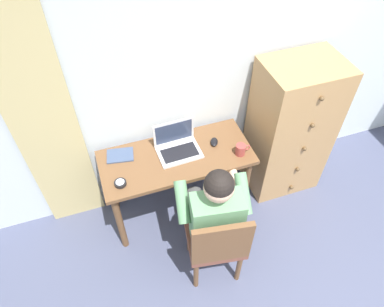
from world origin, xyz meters
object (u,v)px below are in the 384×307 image
at_px(dresser, 290,129).
at_px(computer_mouse, 214,142).
at_px(desk_clock, 120,183).
at_px(chair, 217,242).
at_px(coffee_mug, 241,149).
at_px(desk, 177,166).
at_px(laptop, 177,145).
at_px(person_seated, 213,208).
at_px(notebook_pad, 120,155).

distance_m(dresser, computer_mouse, 0.73).
bearing_deg(desk_clock, chair, -44.34).
bearing_deg(coffee_mug, desk, 164.36).
bearing_deg(chair, laptop, 94.49).
xyz_separation_m(chair, computer_mouse, (0.25, 0.73, 0.27)).
bearing_deg(laptop, dresser, -1.49).
bearing_deg(computer_mouse, person_seated, -88.71).
height_order(chair, notebook_pad, chair).
distance_m(desk_clock, notebook_pad, 0.29).
xyz_separation_m(computer_mouse, desk_clock, (-0.82, -0.17, -0.00)).
bearing_deg(desk_clock, person_seated, -32.24).
relative_size(dresser, computer_mouse, 13.43).
height_order(laptop, notebook_pad, laptop).
relative_size(laptop, notebook_pad, 1.66).
height_order(person_seated, desk_clock, person_seated).
bearing_deg(notebook_pad, laptop, -0.49).
distance_m(dresser, notebook_pad, 1.49).
distance_m(chair, coffee_mug, 0.75).
relative_size(laptop, desk_clock, 3.87).
distance_m(desk_clock, coffee_mug, 0.98).
bearing_deg(notebook_pad, desk_clock, -90.65).
xyz_separation_m(dresser, coffee_mug, (-0.56, -0.18, 0.11)).
bearing_deg(chair, desk_clock, 135.66).
height_order(desk, chair, chair).
bearing_deg(computer_mouse, notebook_pad, -165.16).
bearing_deg(person_seated, dresser, 30.17).
height_order(desk, notebook_pad, notebook_pad).
bearing_deg(computer_mouse, coffee_mug, -23.98).
relative_size(computer_mouse, notebook_pad, 0.48).
xyz_separation_m(chair, laptop, (-0.06, 0.76, 0.30)).
relative_size(dresser, desk_clock, 14.92).
bearing_deg(desk, laptop, 64.05).
relative_size(desk, laptop, 3.52).
height_order(dresser, computer_mouse, dresser).
relative_size(dresser, chair, 1.54).
bearing_deg(dresser, person_seated, -149.83).
relative_size(dresser, laptop, 3.86).
height_order(dresser, notebook_pad, dresser).
bearing_deg(desk, notebook_pad, 160.49).
xyz_separation_m(desk, dresser, (1.06, 0.04, 0.05)).
bearing_deg(desk_clock, dresser, 6.47).
distance_m(dresser, coffee_mug, 0.60).
relative_size(desk, notebook_pad, 5.84).
bearing_deg(notebook_pad, desk, -9.47).
distance_m(person_seated, computer_mouse, 0.60).
distance_m(person_seated, coffee_mug, 0.55).
xyz_separation_m(desk, chair, (0.09, -0.69, -0.13)).
bearing_deg(person_seated, desk_clock, 147.76).
bearing_deg(dresser, desk_clock, -173.53).
relative_size(desk, chair, 1.41).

